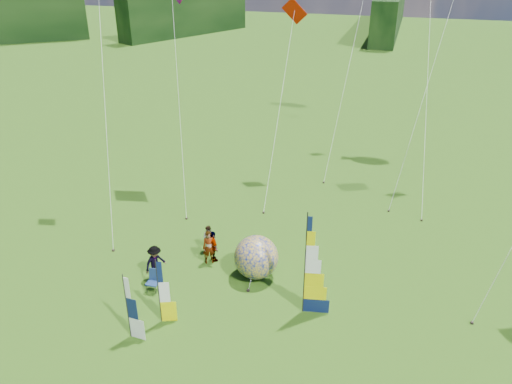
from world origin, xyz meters
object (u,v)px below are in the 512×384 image
(bol_inflatable, at_px, (256,257))
(spectator_c, at_px, (155,262))
(spectator_a, at_px, (209,247))
(side_banner_far, at_px, (127,307))
(kite_whale, at_px, (430,55))
(spectator_d, at_px, (213,246))
(spectator_b, at_px, (209,238))
(side_banner_left, at_px, (159,293))
(camp_chair, at_px, (153,281))
(feather_banner_main, at_px, (305,266))

(bol_inflatable, xyz_separation_m, spectator_c, (-4.73, -1.62, -0.19))
(bol_inflatable, distance_m, spectator_c, 5.01)
(spectator_a, distance_m, spectator_c, 2.89)
(side_banner_far, xyz_separation_m, bol_inflatable, (3.86, 5.71, -0.44))
(bol_inflatable, relative_size, kite_whale, 0.13)
(side_banner_far, bearing_deg, spectator_d, 82.26)
(spectator_a, xyz_separation_m, spectator_b, (-0.44, 1.09, -0.18))
(bol_inflatable, distance_m, spectator_b, 3.48)
(kite_whale, bearing_deg, bol_inflatable, -134.68)
(bol_inflatable, distance_m, spectator_a, 2.72)
(side_banner_left, xyz_separation_m, camp_chair, (-1.37, 1.89, -1.05))
(side_banner_left, height_order, spectator_a, side_banner_left)
(side_banner_far, xyz_separation_m, spectator_d, (1.33, 6.33, -0.67))
(feather_banner_main, distance_m, bol_inflatable, 3.72)
(spectator_a, xyz_separation_m, kite_whale, (9.94, 14.52, 7.63))
(side_banner_far, bearing_deg, spectator_c, 106.08)
(bol_inflatable, bearing_deg, spectator_c, -161.12)
(spectator_c, distance_m, spectator_d, 3.14)
(feather_banner_main, relative_size, spectator_b, 3.33)
(spectator_d, bearing_deg, side_banner_far, 122.47)
(side_banner_left, distance_m, spectator_d, 5.18)
(camp_chair, bearing_deg, feather_banner_main, 3.25)
(side_banner_far, height_order, spectator_d, side_banner_far)
(side_banner_far, xyz_separation_m, kite_whale, (11.12, 20.65, 7.00))
(bol_inflatable, relative_size, spectator_c, 1.21)
(spectator_c, relative_size, spectator_d, 1.04)
(spectator_d, bearing_deg, feather_banner_main, -161.77)
(side_banner_left, relative_size, spectator_a, 1.71)
(feather_banner_main, distance_m, kite_whale, 18.53)
(side_banner_left, relative_size, spectator_c, 1.73)
(side_banner_left, xyz_separation_m, spectator_c, (-1.70, 2.87, -0.67))
(side_banner_far, xyz_separation_m, camp_chair, (-0.54, 3.12, -1.01))
(side_banner_left, bearing_deg, spectator_a, 65.42)
(side_banner_far, height_order, spectator_b, side_banner_far)
(spectator_c, height_order, camp_chair, spectator_c)
(side_banner_left, bearing_deg, spectator_d, 63.98)
(feather_banner_main, xyz_separation_m, spectator_c, (-7.55, 0.38, -1.57))
(side_banner_left, bearing_deg, side_banner_far, -144.72)
(bol_inflatable, relative_size, spectator_b, 1.48)
(side_banner_far, height_order, bol_inflatable, side_banner_far)
(spectator_a, relative_size, kite_whale, 0.11)
(side_banner_left, distance_m, side_banner_far, 1.48)
(spectator_d, bearing_deg, bol_inflatable, -149.44)
(spectator_d, bearing_deg, kite_whale, -80.07)
(side_banner_far, height_order, kite_whale, kite_whale)
(side_banner_far, bearing_deg, spectator_b, 88.23)
(spectator_b, bearing_deg, spectator_c, -117.94)
(feather_banner_main, height_order, side_banner_left, feather_banner_main)
(side_banner_far, bearing_deg, side_banner_left, 59.89)
(spectator_b, xyz_separation_m, camp_chair, (-1.28, -4.10, -0.21))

